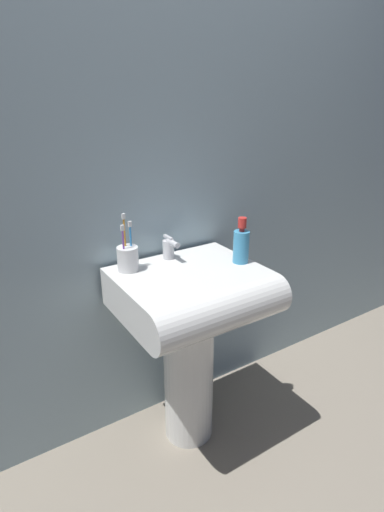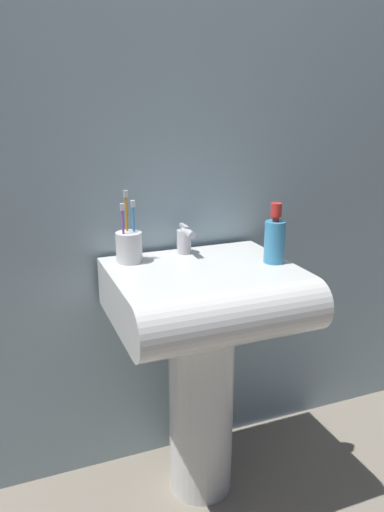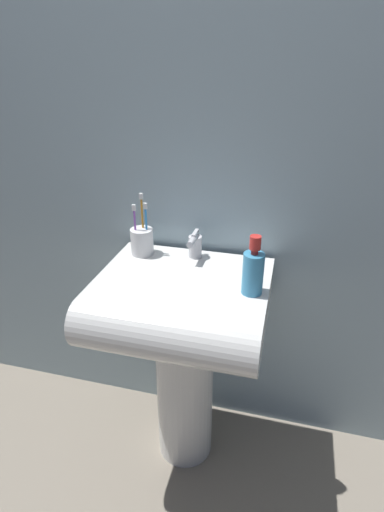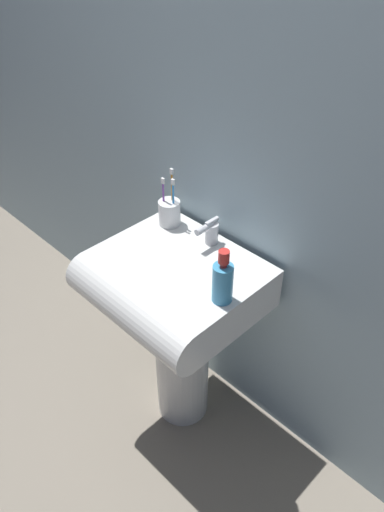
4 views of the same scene
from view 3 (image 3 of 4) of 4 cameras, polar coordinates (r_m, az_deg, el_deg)
The scene contains 7 objects.
ground_plane at distance 1.75m, azimuth -0.94°, elevation -25.34°, with size 6.00×6.00×0.00m, color gray.
wall_back at distance 1.32m, azimuth 1.61°, elevation 18.94°, with size 5.00×0.05×2.40m, color #9EB7C1.
sink_pedestal at distance 1.52m, azimuth -1.03°, elevation -18.14°, with size 0.20×0.20×0.62m, color white.
sink_basin at distance 1.23m, azimuth -1.84°, elevation -7.17°, with size 0.53×0.47×0.15m.
faucet at distance 1.34m, azimuth 0.37°, elevation 1.57°, with size 0.05×0.10×0.09m.
toothbrush_cup at distance 1.37m, azimuth -7.16°, elevation 2.20°, with size 0.08×0.08×0.21m.
soap_bottle at distance 1.14m, azimuth 8.72°, elevation -2.13°, with size 0.06×0.06×0.18m.
Camera 3 is at (0.30, -1.04, 1.38)m, focal length 28.00 mm.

